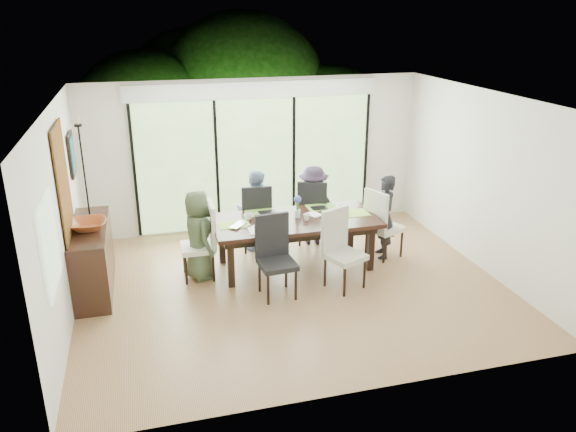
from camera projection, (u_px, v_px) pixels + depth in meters
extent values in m
cube|color=brown|center=(292.00, 286.00, 8.19)|extent=(6.00, 5.00, 0.01)
cube|color=white|center=(293.00, 99.00, 7.25)|extent=(6.00, 5.00, 0.01)
cube|color=silver|center=(255.00, 155.00, 9.99)|extent=(6.00, 0.02, 2.70)
cube|color=silver|center=(361.00, 278.00, 5.45)|extent=(6.00, 0.02, 2.70)
cube|color=beige|center=(60.00, 218.00, 6.99)|extent=(0.02, 5.00, 2.70)
cube|color=beige|center=(485.00, 182.00, 8.45)|extent=(0.02, 5.00, 2.70)
cube|color=#598C3F|center=(256.00, 164.00, 10.01)|extent=(4.20, 0.02, 2.30)
cube|color=white|center=(254.00, 90.00, 9.55)|extent=(4.40, 0.06, 0.28)
cube|color=black|center=(135.00, 172.00, 9.49)|extent=(0.05, 0.04, 2.30)
cube|color=black|center=(217.00, 166.00, 9.83)|extent=(0.05, 0.04, 2.30)
cube|color=black|center=(294.00, 161.00, 10.17)|extent=(0.05, 0.04, 2.30)
cube|color=black|center=(366.00, 156.00, 10.51)|extent=(0.05, 0.04, 2.30)
cube|color=#8CAD7F|center=(50.00, 244.00, 5.86)|extent=(0.02, 0.90, 1.00)
cube|color=brown|center=(248.00, 212.00, 11.29)|extent=(6.00, 1.80, 0.10)
cube|color=brown|center=(239.00, 173.00, 11.80)|extent=(6.00, 0.08, 0.06)
sphere|color=#14380F|center=(147.00, 126.00, 11.96)|extent=(3.20, 3.20, 3.20)
sphere|color=#14380F|center=(242.00, 101.00, 12.91)|extent=(4.00, 4.00, 4.00)
sphere|color=#14380F|center=(327.00, 127.00, 12.81)|extent=(2.80, 2.80, 2.80)
sphere|color=#14380F|center=(196.00, 106.00, 13.36)|extent=(3.60, 3.60, 3.60)
cube|color=black|center=(295.00, 221.00, 8.56)|extent=(2.53, 1.16, 0.06)
cube|color=black|center=(295.00, 227.00, 8.60)|extent=(2.32, 0.95, 0.11)
cube|color=black|center=(231.00, 264.00, 8.05)|extent=(0.09, 0.09, 0.73)
cube|color=black|center=(371.00, 248.00, 8.58)|extent=(0.09, 0.09, 0.73)
cube|color=black|center=(222.00, 241.00, 8.83)|extent=(0.09, 0.09, 0.73)
cube|color=black|center=(350.00, 228.00, 9.35)|extent=(0.09, 0.09, 0.73)
imported|color=#435438|center=(198.00, 235.00, 8.23)|extent=(0.54, 0.71, 1.36)
imported|color=black|center=(384.00, 217.00, 8.95)|extent=(0.49, 0.68, 1.36)
imported|color=#7C90B3|center=(255.00, 210.00, 9.23)|extent=(0.70, 0.52, 1.36)
imported|color=#2A2030|center=(313.00, 205.00, 9.48)|extent=(0.70, 0.52, 1.36)
cube|color=#8EB440|center=(234.00, 224.00, 8.32)|extent=(0.46, 0.34, 0.01)
cube|color=#94C245|center=(354.00, 213.00, 8.78)|extent=(0.46, 0.34, 0.01)
cube|color=#79A33A|center=(261.00, 213.00, 8.81)|extent=(0.46, 0.34, 0.01)
cube|color=#75AE3E|center=(321.00, 207.00, 9.05)|extent=(0.46, 0.34, 0.01)
cube|color=white|center=(264.00, 229.00, 8.15)|extent=(0.46, 0.34, 0.01)
cube|color=black|center=(268.00, 212.00, 8.78)|extent=(0.27, 0.19, 0.01)
cube|color=black|center=(319.00, 208.00, 8.99)|extent=(0.25, 0.18, 0.01)
cube|color=white|center=(340.00, 216.00, 8.68)|extent=(0.32, 0.23, 0.00)
cube|color=white|center=(264.00, 228.00, 8.14)|extent=(0.27, 0.27, 0.03)
cube|color=orange|center=(264.00, 227.00, 8.14)|extent=(0.21, 0.21, 0.01)
cylinder|color=silver|center=(297.00, 214.00, 8.59)|extent=(0.08, 0.08, 0.13)
cylinder|color=#337226|center=(298.00, 206.00, 8.54)|extent=(0.04, 0.04, 0.17)
sphere|color=#4454AB|center=(298.00, 199.00, 8.51)|extent=(0.12, 0.12, 0.12)
imported|color=silver|center=(242.00, 226.00, 8.25)|extent=(0.40, 0.41, 0.03)
imported|color=white|center=(248.00, 217.00, 8.50)|extent=(0.15, 0.15, 0.10)
imported|color=white|center=(307.00, 217.00, 8.48)|extent=(0.15, 0.15, 0.10)
imported|color=white|center=(342.00, 209.00, 8.82)|extent=(0.18, 0.18, 0.10)
imported|color=white|center=(310.00, 216.00, 8.66)|extent=(0.25, 0.28, 0.02)
cube|color=black|center=(93.00, 258.00, 7.96)|extent=(0.48, 1.70, 0.96)
imported|color=#984421|center=(88.00, 225.00, 7.68)|extent=(0.51, 0.51, 0.12)
cylinder|color=black|center=(90.00, 217.00, 8.11)|extent=(0.11, 0.11, 0.04)
cylinder|color=black|center=(84.00, 172.00, 7.87)|extent=(0.03, 0.03, 1.33)
cylinder|color=black|center=(78.00, 125.00, 7.64)|extent=(0.11, 0.11, 0.03)
cylinder|color=silver|center=(77.00, 121.00, 7.62)|extent=(0.04, 0.04, 0.11)
cube|color=#934E15|center=(63.00, 182.00, 7.24)|extent=(0.02, 1.00, 1.50)
cube|color=black|center=(72.00, 154.00, 8.40)|extent=(0.03, 0.55, 0.65)
cube|color=#18474F|center=(73.00, 154.00, 8.40)|extent=(0.01, 0.45, 0.55)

